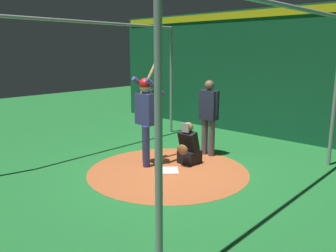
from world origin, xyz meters
TOP-DOWN VIEW (x-y plane):
  - ground_plane at (0.00, 0.00)m, footprint 27.36×27.36m
  - dirt_circle at (0.00, 0.00)m, footprint 3.31×3.31m
  - home_plate at (0.00, 0.00)m, footprint 0.59×0.59m
  - batter at (-0.01, -0.65)m, footprint 0.68×0.49m
  - catcher at (-0.66, 0.01)m, footprint 0.58×0.40m
  - umpire at (-1.47, -0.07)m, footprint 0.22×0.49m
  - back_wall at (-4.10, 0.00)m, footprint 0.22×11.36m
  - cage_frame at (0.00, 0.00)m, footprint 5.35×4.69m
  - bat_rack at (-3.85, -4.29)m, footprint 0.94×0.18m

SIDE VIEW (x-z plane):
  - ground_plane at x=0.00m, z-range 0.00..0.00m
  - dirt_circle at x=0.00m, z-range 0.00..0.01m
  - home_plate at x=0.00m, z-range 0.01..0.02m
  - catcher at x=-0.66m, z-range -0.10..0.83m
  - bat_rack at x=-3.85m, z-range -0.03..1.02m
  - umpire at x=-1.47m, z-range 0.11..1.89m
  - batter at x=-0.01m, z-range 0.05..2.25m
  - back_wall at x=-4.10m, z-range 0.01..3.58m
  - cage_frame at x=0.00m, z-range 0.59..3.69m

